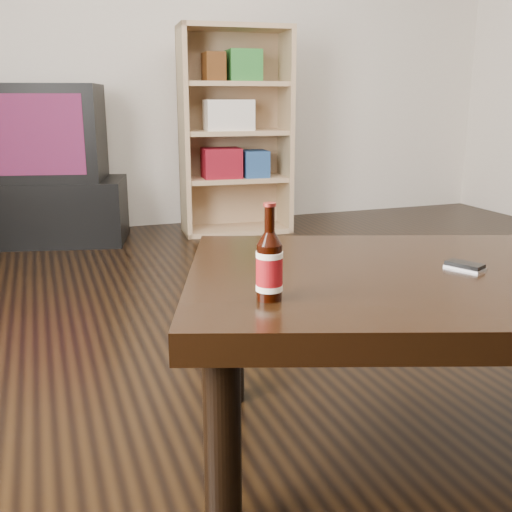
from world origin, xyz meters
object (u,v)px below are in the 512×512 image
object	(u,v)px
bookshelf	(233,128)
phone	(465,266)
coffee_table	(463,297)
beer_bottle	(269,266)
tv_stand	(45,211)
tv	(37,133)

from	to	relation	value
bookshelf	phone	size ratio (longest dim) A/B	13.38
phone	coffee_table	bearing A→B (deg)	-149.03
bookshelf	phone	distance (m)	2.89
beer_bottle	coffee_table	bearing A→B (deg)	3.61
tv_stand	bookshelf	xyz separation A→B (m)	(1.29, -0.10, 0.52)
tv_stand	phone	bearing A→B (deg)	-58.00
tv	bookshelf	world-z (taller)	bookshelf
tv_stand	tv	size ratio (longest dim) A/B	1.15
tv	bookshelf	bearing A→B (deg)	9.52
coffee_table	phone	bearing A→B (deg)	55.63
tv	beer_bottle	bearing A→B (deg)	-68.20
bookshelf	phone	world-z (taller)	bookshelf
tv	beer_bottle	world-z (taller)	tv
tv	bookshelf	xyz separation A→B (m)	(1.29, -0.10, 0.01)
tv_stand	tv	bearing A→B (deg)	-90.00
tv	bookshelf	distance (m)	1.29
bookshelf	beer_bottle	xyz separation A→B (m)	(-0.86, -2.92, -0.14)
tv_stand	phone	world-z (taller)	phone
phone	tv	bearing A→B (deg)	83.57
coffee_table	tv_stand	bearing A→B (deg)	107.90
coffee_table	phone	distance (m)	0.08
coffee_table	tv	bearing A→B (deg)	107.91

